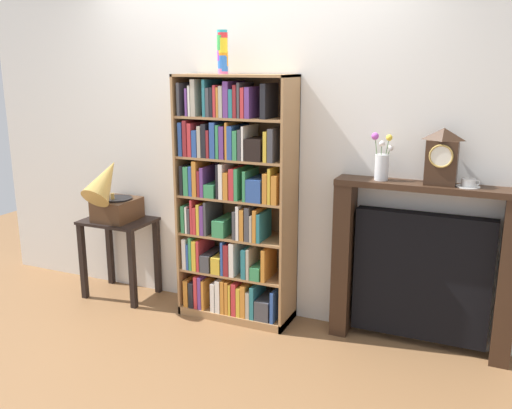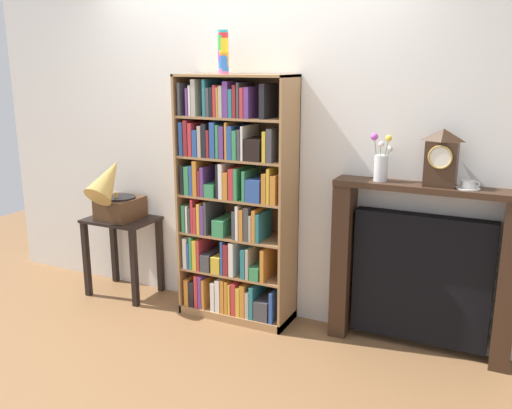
# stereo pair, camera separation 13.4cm
# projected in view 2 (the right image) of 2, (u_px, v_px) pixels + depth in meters

# --- Properties ---
(ground_plane) EXTENTS (8.00, 6.40, 0.02)m
(ground_plane) POSITION_uv_depth(u_px,v_px,m) (233.00, 319.00, 4.18)
(ground_plane) COLOR brown
(wall_back) EXTENTS (5.00, 0.08, 2.60)m
(wall_back) POSITION_uv_depth(u_px,v_px,m) (266.00, 143.00, 4.04)
(wall_back) COLOR silver
(wall_back) RESTS_ON ground
(bookshelf) EXTENTS (0.84, 0.33, 1.79)m
(bookshelf) POSITION_uv_depth(u_px,v_px,m) (233.00, 207.00, 4.02)
(bookshelf) COLOR #A87A4C
(bookshelf) RESTS_ON ground
(cup_stack) EXTENTS (0.07, 0.07, 0.29)m
(cup_stack) POSITION_uv_depth(u_px,v_px,m) (223.00, 52.00, 3.81)
(cup_stack) COLOR pink
(cup_stack) RESTS_ON bookshelf
(side_table_left) EXTENTS (0.55, 0.41, 0.65)m
(side_table_left) POSITION_uv_depth(u_px,v_px,m) (122.00, 238.00, 4.52)
(side_table_left) COLOR black
(side_table_left) RESTS_ON ground
(gramophone) EXTENTS (0.29, 0.50, 0.55)m
(gramophone) POSITION_uv_depth(u_px,v_px,m) (114.00, 193.00, 4.37)
(gramophone) COLOR #472D1C
(gramophone) RESTS_ON side_table_left
(fireplace_mantel) EXTENTS (1.17, 0.21, 1.12)m
(fireplace_mantel) POSITION_uv_depth(u_px,v_px,m) (421.00, 270.00, 3.61)
(fireplace_mantel) COLOR #382316
(fireplace_mantel) RESTS_ON ground
(mantel_clock) EXTENTS (0.19, 0.13, 0.36)m
(mantel_clock) POSITION_uv_depth(u_px,v_px,m) (441.00, 158.00, 3.38)
(mantel_clock) COLOR #382316
(mantel_clock) RESTS_ON fireplace_mantel
(flower_vase) EXTENTS (0.14, 0.10, 0.31)m
(flower_vase) POSITION_uv_depth(u_px,v_px,m) (381.00, 163.00, 3.55)
(flower_vase) COLOR silver
(flower_vase) RESTS_ON fireplace_mantel
(teacup_with_saucer) EXTENTS (0.14, 0.14, 0.05)m
(teacup_with_saucer) POSITION_uv_depth(u_px,v_px,m) (468.00, 185.00, 3.35)
(teacup_with_saucer) COLOR white
(teacup_with_saucer) RESTS_ON fireplace_mantel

